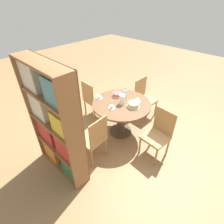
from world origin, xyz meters
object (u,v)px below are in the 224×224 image
chair_b (158,133)px  cup_a (99,97)px  chair_d (93,99)px  cup_c (137,100)px  cup_b (112,107)px  chair_a (94,138)px  cake_main (134,105)px  bookshelf (56,125)px  cake_second (117,94)px  water_bottle (125,94)px  chair_c (144,97)px  coffee_pot (122,99)px

chair_b → cup_a: (1.32, 0.17, 0.28)m
chair_d → cup_c: 1.12m
chair_d → cup_b: size_ratio=7.07×
chair_a → chair_d: 1.30m
chair_b → cake_main: chair_b is taller
chair_a → bookshelf: bearing=-29.1°
cup_a → cup_b: (-0.43, 0.09, 0.00)m
chair_b → cake_second: bearing=176.5°
chair_d → bookshelf: size_ratio=0.49×
chair_d → cup_a: 0.52m
chair_d → chair_a: bearing=142.9°
chair_d → cake_second: chair_d is taller
cup_c → cup_b: bearing=68.8°
chair_d → cake_main: 1.15m
water_bottle → cup_a: (0.39, 0.34, -0.08)m
chair_a → chair_c: 1.73m
chair_c → cake_second: chair_c is taller
chair_b → cup_b: chair_b is taller
bookshelf → cake_main: (-0.36, -1.42, -0.15)m
chair_c → cup_b: chair_c is taller
coffee_pot → cup_a: (0.47, 0.16, -0.08)m
chair_b → cup_c: bearing=162.9°
cake_main → cake_second: size_ratio=1.06×
cake_second → chair_b: bearing=172.1°
coffee_pot → cake_main: (-0.23, -0.08, -0.07)m
chair_b → water_bottle: size_ratio=3.63×
bookshelf → cup_b: bookshelf is taller
chair_a → chair_c: (0.16, -1.72, 0.00)m
cake_second → water_bottle: bearing=-174.7°
water_bottle → cup_b: bearing=95.2°
chair_c → cake_main: (-0.28, 0.80, 0.29)m
chair_b → coffee_pot: bearing=-174.9°
chair_c → water_bottle: size_ratio=3.63×
chair_d → coffee_pot: bearing=-176.3°
chair_c → cake_second: bearing=165.3°
chair_d → bookshelf: 1.59m
bookshelf → cake_second: size_ratio=8.20×
cup_a → cup_b: same height
chair_b → coffee_pot: coffee_pot is taller
chair_b → cup_c: size_ratio=7.07×
cake_second → cup_b: bearing=118.9°
bookshelf → chair_a: bearing=64.2°
bookshelf → cake_second: 1.52m
chair_c → cup_a: size_ratio=7.07×
cake_main → water_bottle: bearing=-19.5°
chair_a → coffee_pot: 0.92m
chair_b → chair_d: 1.73m
cup_b → cup_c: bearing=-111.2°
chair_d → water_bottle: 0.90m
coffee_pot → cup_a: bearing=19.1°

